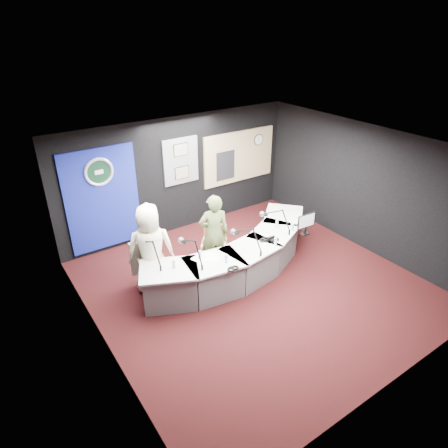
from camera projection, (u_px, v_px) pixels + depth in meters
ground at (255, 285)px, 7.98m from camera, size 6.00×6.00×0.00m
ceiling at (261, 150)px, 6.67m from camera, size 6.00×6.00×0.02m
wall_back at (179, 175)px, 9.52m from camera, size 6.00×0.02×2.80m
wall_front at (403, 313)px, 5.13m from camera, size 6.00×0.02×2.80m
wall_left at (97, 277)px, 5.83m from camera, size 0.02×6.00×2.80m
wall_right at (364, 188)px, 8.82m from camera, size 0.02×6.00×2.80m
broadcast_desk at (237, 258)px, 8.18m from camera, size 4.50×1.90×0.75m
backdrop_panel at (103, 200)px, 8.62m from camera, size 1.60×0.05×2.30m
agency_seal at (99, 172)px, 8.29m from camera, size 0.63×0.07×0.63m
seal_center at (99, 172)px, 8.29m from camera, size 0.48×0.01×0.48m
pinboard at (181, 161)px, 9.36m from camera, size 0.90×0.04×1.10m
framed_photo_upper at (181, 150)px, 9.21m from camera, size 0.34×0.02×0.27m
framed_photo_lower at (182, 173)px, 9.47m from camera, size 0.34×0.02×0.27m
booth_window_frame at (239, 156)px, 10.30m from camera, size 2.12×0.06×1.32m
booth_glow at (239, 157)px, 10.29m from camera, size 2.00×0.02×1.20m
equipment_rack at (225, 166)px, 10.12m from camera, size 0.55×0.02×0.75m
wall_clock at (259, 140)px, 10.41m from camera, size 0.28×0.01×0.28m
armchair_left at (153, 270)px, 7.70m from camera, size 0.57×0.57×0.86m
armchair_right at (214, 249)px, 8.29m from camera, size 0.76×0.76×0.95m
draped_jacket at (143, 257)px, 7.76m from camera, size 0.51×0.20×0.70m
person_man at (151, 249)px, 7.48m from camera, size 1.03×0.85×1.81m
person_woman at (214, 234)px, 8.11m from camera, size 0.73×0.60×1.70m
computer_monitor at (306, 221)px, 8.15m from camera, size 0.47×0.05×0.32m
desk_phone at (273, 239)px, 8.06m from camera, size 0.18×0.15×0.05m
headphones_near at (265, 240)px, 8.06m from camera, size 0.20×0.20×0.03m
headphones_far at (233, 268)px, 7.15m from camera, size 0.20×0.20×0.03m
paper_stack at (200, 259)px, 7.45m from camera, size 0.29×0.35×0.00m
notepad at (212, 257)px, 7.52m from camera, size 0.32×0.39×0.00m
boom_mic_a at (150, 250)px, 7.18m from camera, size 0.22×0.73×0.60m
boom_mic_b at (191, 249)px, 7.21m from camera, size 0.19×0.74×0.60m
boom_mic_c at (247, 238)px, 7.56m from camera, size 0.36×0.69×0.60m
boom_mic_d at (276, 219)px, 8.27m from camera, size 0.42×0.66×0.60m
water_bottles at (248, 242)px, 7.84m from camera, size 3.21×0.60×0.18m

